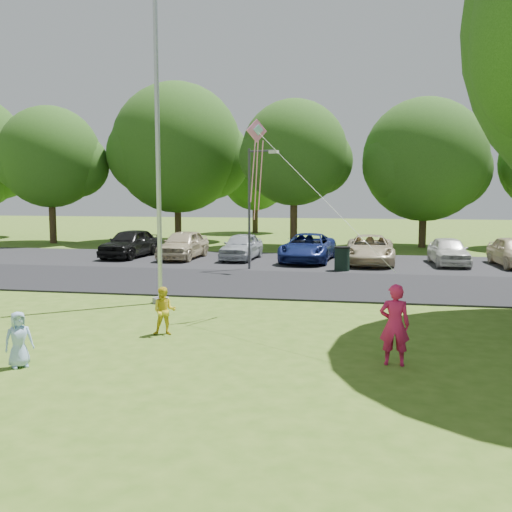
% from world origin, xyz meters
% --- Properties ---
extents(ground, '(120.00, 120.00, 0.00)m').
position_xyz_m(ground, '(0.00, 0.00, 0.00)').
color(ground, '#3F6119').
rests_on(ground, ground).
extents(park_road, '(60.00, 6.00, 0.06)m').
position_xyz_m(park_road, '(0.00, 9.00, 0.03)').
color(park_road, black).
rests_on(park_road, ground).
extents(parking_strip, '(42.00, 7.00, 0.06)m').
position_xyz_m(parking_strip, '(0.00, 15.50, 0.03)').
color(parking_strip, black).
rests_on(parking_strip, ground).
extents(flagpole, '(0.50, 0.50, 10.00)m').
position_xyz_m(flagpole, '(-3.50, 5.00, 4.17)').
color(flagpole, '#B7BABF').
rests_on(flagpole, ground).
extents(street_lamp, '(1.37, 0.66, 5.12)m').
position_xyz_m(street_lamp, '(-2.06, 12.42, 3.08)').
color(street_lamp, '#3F3F44').
rests_on(street_lamp, ground).
extents(trash_can, '(0.67, 0.67, 1.06)m').
position_xyz_m(trash_can, '(1.65, 12.69, 0.54)').
color(trash_can, black).
rests_on(trash_can, ground).
extents(tree_row, '(64.35, 11.94, 10.88)m').
position_xyz_m(tree_row, '(1.59, 24.23, 5.71)').
color(tree_row, '#332316').
rests_on(tree_row, ground).
extents(horizon_trees, '(77.46, 7.20, 7.02)m').
position_xyz_m(horizon_trees, '(4.06, 33.88, 4.30)').
color(horizon_trees, '#332316').
rests_on(horizon_trees, ground).
extents(parked_cars, '(19.96, 5.06, 1.42)m').
position_xyz_m(parked_cars, '(-0.29, 15.50, 0.72)').
color(parked_cars, black).
rests_on(parked_cars, ground).
extents(woman, '(0.59, 0.39, 1.59)m').
position_xyz_m(woman, '(3.08, -0.08, 0.80)').
color(woman, '#C61A52').
rests_on(woman, ground).
extents(child_yellow, '(0.64, 0.55, 1.13)m').
position_xyz_m(child_yellow, '(-2.08, 1.35, 0.57)').
color(child_yellow, yellow).
rests_on(child_yellow, ground).
extents(child_blue, '(0.61, 0.62, 1.08)m').
position_xyz_m(child_blue, '(-3.97, -1.52, 0.54)').
color(child_blue, '#9EC0F3').
rests_on(child_blue, ground).
extents(kite, '(3.67, 4.19, 3.43)m').
position_xyz_m(kite, '(-0.27, 3.76, 4.44)').
color(kite, pink).
rests_on(kite, ground).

